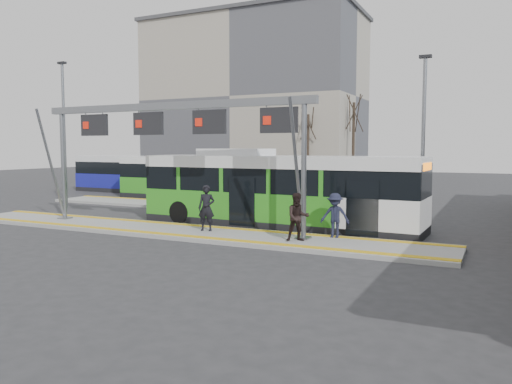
# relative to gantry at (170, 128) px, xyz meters

# --- Properties ---
(ground) EXTENTS (120.00, 120.00, 0.00)m
(ground) POSITION_rel_gantry_xyz_m (0.35, -0.25, -4.30)
(ground) COLOR #2D2D30
(ground) RESTS_ON ground
(platform_main) EXTENTS (22.00, 3.00, 0.15)m
(platform_main) POSITION_rel_gantry_xyz_m (0.35, -0.25, -4.22)
(platform_main) COLOR gray
(platform_main) RESTS_ON ground
(platform_second) EXTENTS (20.00, 3.00, 0.15)m
(platform_second) POSITION_rel_gantry_xyz_m (-3.65, 7.75, -4.22)
(platform_second) COLOR gray
(platform_second) RESTS_ON ground
(tactile_main) EXTENTS (22.00, 2.65, 0.02)m
(tactile_main) POSITION_rel_gantry_xyz_m (0.35, -0.25, -4.14)
(tactile_main) COLOR gold
(tactile_main) RESTS_ON platform_main
(tactile_second) EXTENTS (20.00, 0.35, 0.02)m
(tactile_second) POSITION_rel_gantry_xyz_m (-3.65, 8.90, -4.14)
(tactile_second) COLOR gold
(tactile_second) RESTS_ON platform_second
(gantry) EXTENTS (13.00, 1.68, 5.20)m
(gantry) POSITION_rel_gantry_xyz_m (0.00, 0.00, 0.00)
(gantry) COLOR slate
(gantry) RESTS_ON platform_main
(apartment_block) EXTENTS (24.50, 12.50, 18.40)m
(apartment_block) POSITION_rel_gantry_xyz_m (-13.65, 35.75, 4.91)
(apartment_block) COLOR #A09786
(apartment_block) RESTS_ON ground
(hero_bus) EXTENTS (12.64, 3.14, 3.45)m
(hero_bus) POSITION_rel_gantry_xyz_m (3.49, 2.98, -2.72)
(hero_bus) COLOR black
(hero_bus) RESTS_ON ground
(bg_bus_green) EXTENTS (11.57, 2.71, 2.88)m
(bg_bus_green) POSITION_rel_gantry_xyz_m (-6.17, 11.60, -2.88)
(bg_bus_green) COLOR black
(bg_bus_green) RESTS_ON ground
(bg_bus_blue) EXTENTS (11.06, 2.78, 2.87)m
(bg_bus_blue) POSITION_rel_gantry_xyz_m (-13.33, 14.13, -2.88)
(bg_bus_blue) COLOR black
(bg_bus_blue) RESTS_ON ground
(passenger_a) EXTENTS (0.77, 0.61, 1.85)m
(passenger_a) POSITION_rel_gantry_xyz_m (1.73, -0.02, -3.23)
(passenger_a) COLOR black
(passenger_a) RESTS_ON platform_main
(passenger_b) EXTENTS (1.06, 1.00, 1.73)m
(passenger_b) POSITION_rel_gantry_xyz_m (5.85, -0.53, -3.29)
(passenger_b) COLOR black
(passenger_b) RESTS_ON platform_main
(passenger_c) EXTENTS (1.12, 0.71, 1.66)m
(passenger_c) POSITION_rel_gantry_xyz_m (6.82, 0.76, -3.32)
(passenger_c) COLOR #1C1F32
(passenger_c) RESTS_ON platform_main
(tree_left) EXTENTS (1.40, 1.40, 7.69)m
(tree_left) POSITION_rel_gantry_xyz_m (-4.69, 29.39, 1.53)
(tree_left) COLOR #382B21
(tree_left) RESTS_ON ground
(tree_mid) EXTENTS (1.40, 1.40, 9.06)m
(tree_mid) POSITION_rel_gantry_xyz_m (-0.83, 31.92, 2.57)
(tree_mid) COLOR #382B21
(tree_mid) RESTS_ON ground
(tree_far) EXTENTS (1.40, 1.40, 8.28)m
(tree_far) POSITION_rel_gantry_xyz_m (-18.36, 32.04, 1.98)
(tree_far) COLOR #382B21
(tree_far) RESTS_ON ground
(lamp_west) EXTENTS (0.50, 0.25, 8.35)m
(lamp_west) POSITION_rel_gantry_xyz_m (-10.23, 3.99, 0.12)
(lamp_west) COLOR slate
(lamp_west) RESTS_ON ground
(lamp_east) EXTENTS (0.50, 0.25, 7.29)m
(lamp_east) POSITION_rel_gantry_xyz_m (9.35, 4.81, -0.41)
(lamp_east) COLOR slate
(lamp_east) RESTS_ON ground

